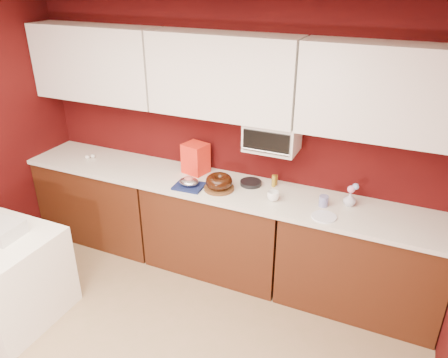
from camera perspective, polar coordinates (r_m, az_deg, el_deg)
wall_back at (r=4.08m, az=0.87°, el=5.50°), size 4.00×0.02×2.50m
base_cabinet_left at (r=4.84m, az=-15.36°, el=-2.73°), size 1.31×0.58×0.86m
base_cabinet_center at (r=4.19m, az=-0.90°, el=-6.44°), size 1.31×0.58×0.86m
base_cabinet_right at (r=3.91m, az=17.38°, el=-10.45°), size 1.31×0.58×0.86m
countertop at (r=3.97m, az=-0.95°, el=-0.94°), size 4.00×0.62×0.04m
upper_cabinet_left at (r=4.47m, az=-16.36°, el=14.30°), size 1.31×0.33×0.70m
upper_cabinet_center at (r=3.77m, az=-0.09°, el=13.28°), size 1.31×0.33×0.70m
upper_cabinet_right at (r=3.45m, az=20.87°, el=10.45°), size 1.31×0.33×0.70m
toaster_oven at (r=3.76m, az=6.32°, el=5.57°), size 0.45×0.30×0.25m
toaster_oven_door at (r=3.62m, az=5.51°, el=4.77°), size 0.40×0.02×0.18m
toaster_oven_handle at (r=3.63m, az=5.38°, el=3.60°), size 0.42×0.02×0.02m
cake_base at (r=3.86m, az=-0.65°, el=-1.22°), size 0.32×0.32×0.02m
bundt_cake at (r=3.83m, az=-0.65°, el=-0.31°), size 0.24×0.24×0.10m
navy_towel at (r=3.92m, az=-4.57°, el=-0.93°), size 0.27×0.24×0.02m
foil_ham_nest at (r=3.90m, az=-4.60°, el=-0.34°), size 0.18×0.16×0.07m
roasted_ham at (r=3.89m, az=-4.61°, el=-0.01°), size 0.11×0.10×0.06m
pandoro_box at (r=4.15m, az=-3.72°, el=2.72°), size 0.25×0.24×0.29m
dark_pan at (r=3.95m, az=3.52°, el=-0.52°), size 0.20×0.20×0.03m
coffee_mug at (r=3.69m, az=6.44°, el=-2.11°), size 0.13×0.13×0.10m
blue_jar at (r=3.68m, az=12.88°, el=-2.82°), size 0.10×0.10×0.09m
flower_vase at (r=3.73m, az=16.11°, el=-2.46°), size 0.10×0.10×0.13m
flower_pink at (r=3.70m, az=16.27°, el=-1.30°), size 0.06×0.06×0.06m
flower_blue at (r=3.70m, az=16.82°, el=-0.95°), size 0.05×0.05×0.05m
china_plate at (r=3.54m, az=12.92°, el=-4.82°), size 0.21×0.21×0.01m
amber_bottle at (r=3.92m, az=6.51°, el=-0.25°), size 0.05×0.05×0.11m
egg_left at (r=4.70m, az=-17.44°, el=2.75°), size 0.06×0.05×0.04m
egg_right at (r=4.70m, az=-16.77°, el=2.88°), size 0.07×0.06×0.04m
newspaper_stack at (r=3.89m, az=-27.24°, el=-5.91°), size 0.33×0.28×0.11m
amber_bottle_tall at (r=3.95m, az=6.82°, el=-0.14°), size 0.03×0.03×0.10m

